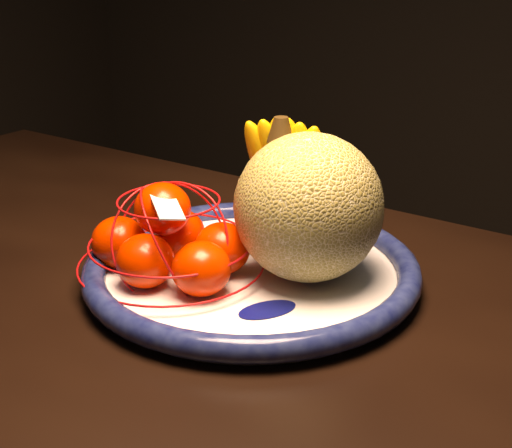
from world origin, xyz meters
The scene contains 6 objects.
dining_table centered at (0.01, 0.06, 0.70)m, with size 1.64×1.06×0.79m.
fruit_bowl centered at (0.05, 0.21, 0.80)m, with size 0.39×0.39×0.03m.
cantaloupe centered at (0.11, 0.23, 0.89)m, with size 0.17×0.17×0.17m, color olive.
banana_bunch centered at (0.06, 0.29, 0.90)m, with size 0.12×0.12×0.19m.
mandarin_bag centered at (-0.03, 0.16, 0.84)m, with size 0.26×0.26×0.14m.
price_tag centered at (-0.01, 0.13, 0.90)m, with size 0.07×0.03×0.00m, color white.
Camera 1 is at (0.44, -0.44, 1.16)m, focal length 50.00 mm.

